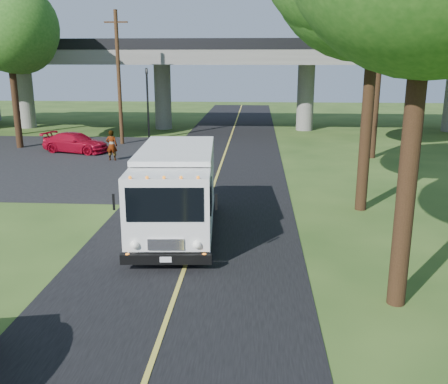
# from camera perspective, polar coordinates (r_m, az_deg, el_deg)

# --- Properties ---
(ground) EXTENTS (120.00, 120.00, 0.00)m
(ground) POSITION_cam_1_polar(r_m,az_deg,el_deg) (12.14, -6.39, -13.88)
(ground) COLOR #2C491A
(ground) RESTS_ON ground
(road) EXTENTS (7.00, 90.00, 0.02)m
(road) POSITION_cam_1_polar(r_m,az_deg,el_deg) (21.36, -1.75, -0.86)
(road) COLOR black
(road) RESTS_ON ground
(parking_lot) EXTENTS (16.00, 18.00, 0.01)m
(parking_lot) POSITION_cam_1_polar(r_m,az_deg,el_deg) (31.82, -20.46, 3.47)
(parking_lot) COLOR black
(parking_lot) RESTS_ON ground
(lane_line) EXTENTS (0.12, 90.00, 0.01)m
(lane_line) POSITION_cam_1_polar(r_m,az_deg,el_deg) (21.35, -1.75, -0.81)
(lane_line) COLOR gold
(lane_line) RESTS_ON road
(overpass) EXTENTS (54.00, 10.00, 7.30)m
(overpass) POSITION_cam_1_polar(r_m,az_deg,el_deg) (42.51, 1.11, 13.26)
(overpass) COLOR slate
(overpass) RESTS_ON ground
(traffic_signal) EXTENTS (0.18, 0.22, 5.20)m
(traffic_signal) POSITION_cam_1_polar(r_m,az_deg,el_deg) (37.41, -8.74, 10.78)
(traffic_signal) COLOR black
(traffic_signal) RESTS_ON ground
(utility_pole) EXTENTS (1.60, 0.26, 9.00)m
(utility_pole) POSITION_cam_1_polar(r_m,az_deg,el_deg) (35.76, -11.93, 12.68)
(utility_pole) COLOR #472D19
(utility_pole) RESTS_ON ground
(tree_right_far) EXTENTS (5.77, 5.67, 10.99)m
(tree_right_far) POSITION_cam_1_polar(r_m,az_deg,el_deg) (31.22, 18.10, 18.82)
(tree_right_far) COLOR #382314
(tree_right_far) RESTS_ON ground
(tree_left_lot) EXTENTS (5.60, 5.50, 10.50)m
(tree_left_lot) POSITION_cam_1_polar(r_m,az_deg,el_deg) (36.00, -23.35, 17.11)
(tree_left_lot) COLOR #382314
(tree_left_lot) RESTS_ON ground
(tree_left_far) EXTENTS (5.26, 5.16, 9.89)m
(tree_left_far) POSITION_cam_1_polar(r_m,az_deg,el_deg) (42.68, -23.31, 15.99)
(tree_left_far) COLOR #382314
(tree_left_far) RESTS_ON ground
(step_van) EXTENTS (2.99, 7.03, 2.88)m
(step_van) POSITION_cam_1_polar(r_m,az_deg,el_deg) (17.03, -5.54, 0.39)
(step_van) COLOR white
(step_van) RESTS_ON ground
(red_sedan) EXTENTS (4.66, 2.83, 1.26)m
(red_sedan) POSITION_cam_1_polar(r_m,az_deg,el_deg) (33.52, -16.58, 5.43)
(red_sedan) COLOR #AC0A22
(red_sedan) RESTS_ON ground
(pedestrian) EXTENTS (0.68, 0.47, 1.81)m
(pedestrian) POSITION_cam_1_polar(r_m,az_deg,el_deg) (30.18, -12.71, 5.22)
(pedestrian) COLOR gray
(pedestrian) RESTS_ON ground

